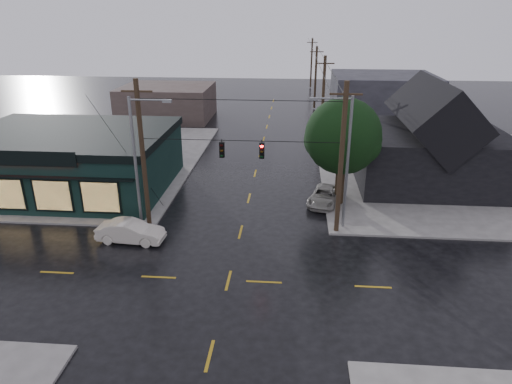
# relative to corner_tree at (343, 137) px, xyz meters

# --- Properties ---
(ground_plane) EXTENTS (160.00, 160.00, 0.00)m
(ground_plane) POSITION_rel_corner_tree_xyz_m (-7.06, -11.39, -5.42)
(ground_plane) COLOR black
(sidewalk_nw) EXTENTS (28.00, 28.00, 0.15)m
(sidewalk_nw) POSITION_rel_corner_tree_xyz_m (-27.06, 8.61, -5.34)
(sidewalk_nw) COLOR slate
(sidewalk_nw) RESTS_ON ground
(sidewalk_ne) EXTENTS (28.00, 28.00, 0.15)m
(sidewalk_ne) POSITION_rel_corner_tree_xyz_m (12.94, 8.61, -5.34)
(sidewalk_ne) COLOR slate
(sidewalk_ne) RESTS_ON ground
(pizza_shop) EXTENTS (16.30, 12.34, 4.90)m
(pizza_shop) POSITION_rel_corner_tree_xyz_m (-22.06, 1.56, -2.86)
(pizza_shop) COLOR black
(pizza_shop) RESTS_ON ground
(ne_building) EXTENTS (12.60, 11.60, 8.75)m
(ne_building) POSITION_rel_corner_tree_xyz_m (7.94, 5.61, -0.95)
(ne_building) COLOR black
(ne_building) RESTS_ON ground
(corner_tree) EXTENTS (5.67, 5.67, 8.14)m
(corner_tree) POSITION_rel_corner_tree_xyz_m (0.00, 0.00, 0.00)
(corner_tree) COLOR black
(corner_tree) RESTS_ON ground
(utility_pole_nw) EXTENTS (2.00, 0.32, 10.15)m
(utility_pole_nw) POSITION_rel_corner_tree_xyz_m (-13.56, -4.89, -5.42)
(utility_pole_nw) COLOR #2F2315
(utility_pole_nw) RESTS_ON ground
(utility_pole_ne) EXTENTS (2.00, 0.32, 10.15)m
(utility_pole_ne) POSITION_rel_corner_tree_xyz_m (-0.56, -4.89, -5.42)
(utility_pole_ne) COLOR #2F2315
(utility_pole_ne) RESTS_ON ground
(utility_pole_far_a) EXTENTS (2.00, 0.32, 9.65)m
(utility_pole_far_a) POSITION_rel_corner_tree_xyz_m (-0.56, 16.61, -5.42)
(utility_pole_far_a) COLOR #2F2315
(utility_pole_far_a) RESTS_ON ground
(utility_pole_far_b) EXTENTS (2.00, 0.32, 9.15)m
(utility_pole_far_b) POSITION_rel_corner_tree_xyz_m (-0.56, 36.61, -5.42)
(utility_pole_far_b) COLOR #2F2315
(utility_pole_far_b) RESTS_ON ground
(utility_pole_far_c) EXTENTS (2.00, 0.32, 9.15)m
(utility_pole_far_c) POSITION_rel_corner_tree_xyz_m (-0.56, 56.61, -5.42)
(utility_pole_far_c) COLOR #2F2315
(utility_pole_far_c) RESTS_ON ground
(span_signal_assembly) EXTENTS (13.00, 0.48, 1.23)m
(span_signal_assembly) POSITION_rel_corner_tree_xyz_m (-6.96, -4.89, 0.28)
(span_signal_assembly) COLOR black
(span_signal_assembly) RESTS_ON ground
(streetlight_nw) EXTENTS (5.40, 0.30, 9.15)m
(streetlight_nw) POSITION_rel_corner_tree_xyz_m (-13.86, -5.59, -5.42)
(streetlight_nw) COLOR gray
(streetlight_nw) RESTS_ON ground
(streetlight_ne) EXTENTS (5.40, 0.30, 9.15)m
(streetlight_ne) POSITION_rel_corner_tree_xyz_m (-0.06, -4.19, -5.42)
(streetlight_ne) COLOR gray
(streetlight_ne) RESTS_ON ground
(bg_building_west) EXTENTS (12.00, 10.00, 4.40)m
(bg_building_west) POSITION_rel_corner_tree_xyz_m (-21.06, 28.61, -3.22)
(bg_building_west) COLOR #3F312D
(bg_building_west) RESTS_ON ground
(bg_building_east) EXTENTS (14.00, 12.00, 5.60)m
(bg_building_east) POSITION_rel_corner_tree_xyz_m (8.94, 33.61, -2.62)
(bg_building_east) COLOR #29282D
(bg_building_east) RESTS_ON ground
(sedan_cream) EXTENTS (4.45, 1.80, 1.44)m
(sedan_cream) POSITION_rel_corner_tree_xyz_m (-14.02, -7.33, -4.70)
(sedan_cream) COLOR beige
(sedan_cream) RESTS_ON ground
(suv_silver) EXTENTS (3.25, 4.94, 1.26)m
(suv_silver) POSITION_rel_corner_tree_xyz_m (-1.06, 0.01, -4.79)
(suv_silver) COLOR gray
(suv_silver) RESTS_ON ground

